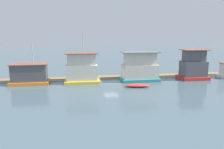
# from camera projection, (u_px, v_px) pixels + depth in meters

# --- Properties ---
(ground_plane) EXTENTS (200.00, 200.00, 0.00)m
(ground_plane) POSITION_uv_depth(u_px,v_px,m) (111.00, 81.00, 38.27)
(ground_plane) COLOR #475B66
(dock_walkway) EXTENTS (59.60, 2.02, 0.30)m
(dock_walkway) POSITION_uv_depth(u_px,v_px,m) (109.00, 77.00, 41.21)
(dock_walkway) COLOR #846B4C
(dock_walkway) RESTS_ON ground_plane
(houseboat_orange) EXTENTS (6.17, 3.24, 6.92)m
(houseboat_orange) POSITION_uv_depth(u_px,v_px,m) (30.00, 74.00, 35.86)
(houseboat_orange) COLOR orange
(houseboat_orange) RESTS_ON ground_plane
(houseboat_yellow) EXTENTS (5.86, 3.36, 8.62)m
(houseboat_yellow) POSITION_uv_depth(u_px,v_px,m) (82.00, 69.00, 36.81)
(houseboat_yellow) COLOR gold
(houseboat_yellow) RESTS_ON ground_plane
(houseboat_teal) EXTENTS (6.64, 3.92, 5.11)m
(houseboat_teal) POSITION_uv_depth(u_px,v_px,m) (140.00, 68.00, 38.59)
(houseboat_teal) COLOR teal
(houseboat_teal) RESTS_ON ground_plane
(houseboat_red) EXTENTS (5.03, 3.64, 5.44)m
(houseboat_red) POSITION_uv_depth(u_px,v_px,m) (193.00, 66.00, 39.74)
(houseboat_red) COLOR red
(houseboat_red) RESTS_ON ground_plane
(dinghy_red) EXTENTS (4.15, 1.71, 0.53)m
(dinghy_red) POSITION_uv_depth(u_px,v_px,m) (137.00, 86.00, 34.00)
(dinghy_red) COLOR red
(dinghy_red) RESTS_ON ground_plane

